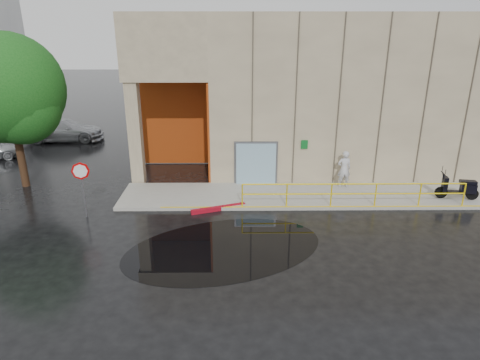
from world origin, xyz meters
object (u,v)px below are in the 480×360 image
object	(u,v)px
person	(344,169)
scooter	(459,182)
tree_near	(12,93)
red_curb	(218,208)
car_c	(63,130)
stop_sign	(81,177)

from	to	relation	value
person	scooter	distance (m)	4.98
person	tree_near	size ratio (longest dim) A/B	0.24
person	red_curb	xyz separation A→B (m)	(-5.89, -2.40, -0.95)
scooter	car_c	distance (m)	23.94
red_curb	stop_sign	bearing A→B (deg)	-173.76
person	red_curb	size ratio (longest dim) A/B	0.74
person	scooter	world-z (taller)	person
stop_sign	tree_near	world-z (taller)	tree_near
stop_sign	car_c	world-z (taller)	stop_sign
person	red_curb	bearing A→B (deg)	17.91
person	scooter	size ratio (longest dim) A/B	0.95
scooter	tree_near	distance (m)	20.47
scooter	tree_near	size ratio (longest dim) A/B	0.26
stop_sign	red_curb	bearing A→B (deg)	19.73
scooter	tree_near	bearing A→B (deg)	-176.38
car_c	tree_near	xyz separation A→B (m)	(1.41, -8.52, 3.80)
tree_near	car_c	bearing A→B (deg)	99.40
stop_sign	red_curb	distance (m)	5.71
person	tree_near	distance (m)	15.72
red_curb	tree_near	distance (m)	10.83
stop_sign	tree_near	distance (m)	6.02
stop_sign	scooter	bearing A→B (deg)	18.53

